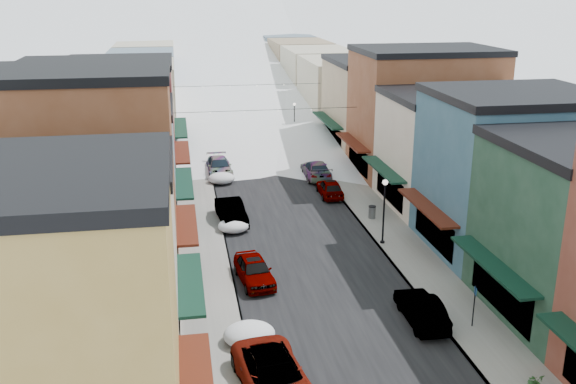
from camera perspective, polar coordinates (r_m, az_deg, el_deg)
name	(u,v)px	position (r m, az deg, el deg)	size (l,w,h in m)	color
road	(245,130)	(77.83, -3.89, 5.49)	(10.00, 160.00, 0.01)	black
sidewalk_left	(189,132)	(77.44, -8.77, 5.31)	(3.20, 160.00, 0.15)	gray
sidewalk_right	(298,128)	(78.74, 0.91, 5.72)	(3.20, 160.00, 0.15)	gray
curb_left	(202,131)	(77.48, -7.62, 5.37)	(0.10, 160.00, 0.15)	slate
curb_right	(286,128)	(78.48, -0.20, 5.68)	(0.10, 160.00, 0.15)	slate
bldg_l_yellow	(21,339)	(23.14, -22.68, -11.94)	(11.30, 8.70, 11.50)	tan
bldg_l_cream	(65,261)	(31.05, -19.23, -5.83)	(11.30, 8.20, 9.50)	beige
bldg_l_brick_near	(75,180)	(38.08, -18.42, 1.01)	(12.30, 8.20, 12.50)	brown
bldg_l_grayblue	(102,169)	(46.59, -16.19, 1.99)	(11.30, 9.20, 9.00)	gray
bldg_l_brick_far	(100,128)	(55.16, -16.39, 5.46)	(13.30, 9.20, 11.00)	maroon
bldg_l_tan	(122,111)	(64.92, -14.57, 6.96)	(11.30, 11.20, 10.00)	tan
bldg_r_blue	(511,172)	(43.70, 19.22, 1.68)	(11.30, 9.20, 10.50)	#325A72
bldg_r_cream	(459,149)	(51.85, 14.94, 3.68)	(12.30, 9.20, 9.00)	beige
bldg_r_brick_far	(423,112)	(59.86, 11.95, 6.98)	(13.30, 9.20, 11.50)	brown
bldg_r_tan	(379,104)	(68.96, 8.09, 7.76)	(11.30, 11.20, 9.50)	tan
distant_blocks	(228,72)	(99.73, -5.36, 10.53)	(34.00, 55.00, 8.00)	gray
overhead_cables	(257,96)	(64.45, -2.81, 8.51)	(16.40, 15.04, 0.04)	black
car_white_suv	(274,377)	(28.46, -1.25, -16.10)	(2.72, 5.90, 1.64)	white
car_silver_sedan	(254,270)	(38.02, -3.02, -6.93)	(1.82, 4.52, 1.54)	#96989E
car_dark_hatch	(231,212)	(47.40, -5.07, -1.76)	(1.74, 4.98, 1.64)	black
car_silver_wagon	(219,166)	(59.48, -6.14, 2.27)	(2.17, 5.35, 1.55)	#919498
car_green_sedan	(421,309)	(34.45, 11.76, -10.13)	(1.59, 4.56, 1.50)	black
car_gray_suv	(330,188)	(53.15, 3.74, 0.38)	(1.74, 4.33, 1.48)	#9D9FA6
car_black_sedan	(316,169)	(58.17, 2.52, 2.01)	(2.22, 5.46, 1.58)	black
car_lane_silver	(233,138)	(70.64, -4.95, 4.78)	(1.74, 4.33, 1.48)	#A3A4AB
car_lane_white	(252,120)	(79.79, -3.22, 6.39)	(2.65, 5.74, 1.60)	silver
parking_sign	(474,303)	(34.12, 16.23, -9.41)	(0.06, 0.31, 2.27)	black
trash_can	(372,212)	(48.14, 7.48, -1.77)	(0.56, 0.56, 0.95)	#5D6063
streetlamp_near	(384,203)	(42.91, 8.55, -1.01)	(0.37, 0.37, 4.45)	black
streetlamp_far	(294,116)	(73.16, 0.57, 6.82)	(0.33, 0.33, 3.91)	black
planter_near	(536,382)	(30.64, 21.16, -15.46)	(0.62, 0.54, 0.69)	#37672E
snow_pile_near	(249,334)	(32.12, -3.46, -12.45)	(2.55, 2.77, 1.08)	white
snow_pile_mid	(234,226)	(45.73, -4.84, -2.99)	(2.24, 2.58, 0.95)	white
snow_pile_far	(222,178)	(56.89, -5.92, 1.23)	(2.36, 2.65, 1.00)	white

